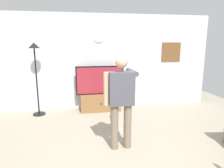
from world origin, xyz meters
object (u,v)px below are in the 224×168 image
at_px(framed_picture, 171,52).
at_px(floor_lamp, 35,64).
at_px(wall_clock, 99,37).
at_px(television, 100,80).
at_px(person_standing_nearer_lamp, 121,97).
at_px(tv_stand, 100,102).

xyz_separation_m(framed_picture, floor_lamp, (-3.86, -0.37, -0.26)).
xyz_separation_m(wall_clock, floor_lamp, (-1.67, -0.36, -0.70)).
bearing_deg(framed_picture, television, -173.53).
xyz_separation_m(television, wall_clock, (-0.00, 0.24, 1.19)).
relative_size(framed_picture, person_standing_nearer_lamp, 0.35).
distance_m(framed_picture, person_standing_nearer_lamp, 3.23).
bearing_deg(person_standing_nearer_lamp, framed_picture, 49.55).
distance_m(floor_lamp, person_standing_nearer_lamp, 2.76).
distance_m(television, floor_lamp, 1.75).
bearing_deg(tv_stand, wall_clock, 90.00).
height_order(tv_stand, television, television).
height_order(television, floor_lamp, floor_lamp).
bearing_deg(television, floor_lamp, -175.94).
xyz_separation_m(television, person_standing_nearer_lamp, (0.14, -2.16, 0.09)).
bearing_deg(framed_picture, floor_lamp, -174.57).
height_order(wall_clock, person_standing_nearer_lamp, wall_clock).
bearing_deg(wall_clock, tv_stand, -90.00).
bearing_deg(television, framed_picture, 6.47).
xyz_separation_m(wall_clock, person_standing_nearer_lamp, (0.14, -2.40, -1.10)).
relative_size(tv_stand, wall_clock, 3.59).
bearing_deg(person_standing_nearer_lamp, floor_lamp, 131.56).
relative_size(tv_stand, person_standing_nearer_lamp, 0.66).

